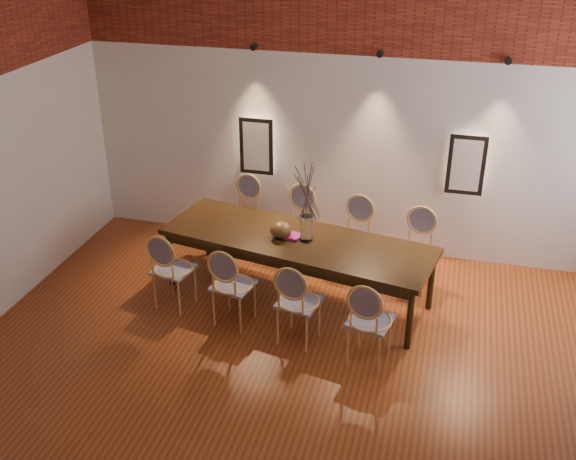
% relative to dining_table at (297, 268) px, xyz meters
% --- Properties ---
extents(floor, '(7.00, 7.00, 0.02)m').
position_rel_dining_table_xyz_m(floor, '(0.44, -2.12, -0.39)').
color(floor, brown).
rests_on(floor, ground).
extents(wall_back, '(7.00, 0.10, 4.00)m').
position_rel_dining_table_xyz_m(wall_back, '(0.44, 1.43, 1.62)').
color(wall_back, silver).
rests_on(wall_back, ground).
extents(niche_left, '(0.36, 0.06, 0.66)m').
position_rel_dining_table_xyz_m(niche_left, '(-0.86, 1.33, 0.93)').
color(niche_left, '#FFEAC6').
rests_on(niche_left, wall_back).
extents(niche_right, '(0.36, 0.06, 0.66)m').
position_rel_dining_table_xyz_m(niche_right, '(1.74, 1.33, 0.93)').
color(niche_right, '#FFEAC6').
rests_on(niche_right, wall_back).
extents(spot_fixture_left, '(0.08, 0.10, 0.08)m').
position_rel_dining_table_xyz_m(spot_fixture_left, '(-0.86, 1.30, 2.17)').
color(spot_fixture_left, black).
rests_on(spot_fixture_left, wall_back).
extents(spot_fixture_mid, '(0.08, 0.10, 0.08)m').
position_rel_dining_table_xyz_m(spot_fixture_mid, '(0.64, 1.30, 2.17)').
color(spot_fixture_mid, black).
rests_on(spot_fixture_mid, wall_back).
extents(spot_fixture_right, '(0.08, 0.10, 0.08)m').
position_rel_dining_table_xyz_m(spot_fixture_right, '(2.04, 1.30, 2.17)').
color(spot_fixture_right, black).
rests_on(spot_fixture_right, wall_back).
extents(dining_table, '(3.19, 1.55, 0.75)m').
position_rel_dining_table_xyz_m(dining_table, '(0.00, 0.00, 0.00)').
color(dining_table, '#311E0C').
rests_on(dining_table, floor).
extents(chair_near_a, '(0.52, 0.52, 0.94)m').
position_rel_dining_table_xyz_m(chair_near_a, '(-1.27, -0.54, 0.09)').
color(chair_near_a, tan).
rests_on(chair_near_a, floor).
extents(chair_near_b, '(0.52, 0.52, 0.94)m').
position_rel_dining_table_xyz_m(chair_near_b, '(-0.52, -0.68, 0.09)').
color(chair_near_b, tan).
rests_on(chair_near_b, floor).
extents(chair_near_c, '(0.52, 0.52, 0.94)m').
position_rel_dining_table_xyz_m(chair_near_c, '(0.23, -0.83, 0.09)').
color(chair_near_c, tan).
rests_on(chair_near_c, floor).
extents(chair_near_d, '(0.52, 0.52, 0.94)m').
position_rel_dining_table_xyz_m(chair_near_d, '(0.98, -0.98, 0.09)').
color(chair_near_d, tan).
rests_on(chair_near_d, floor).
extents(chair_far_a, '(0.52, 0.52, 0.94)m').
position_rel_dining_table_xyz_m(chair_far_a, '(-0.98, 0.98, 0.09)').
color(chair_far_a, tan).
rests_on(chair_far_a, floor).
extents(chair_far_b, '(0.52, 0.52, 0.94)m').
position_rel_dining_table_xyz_m(chair_far_b, '(-0.23, 0.83, 0.09)').
color(chair_far_b, tan).
rests_on(chair_far_b, floor).
extents(chair_far_c, '(0.52, 0.52, 0.94)m').
position_rel_dining_table_xyz_m(chair_far_c, '(0.52, 0.68, 0.09)').
color(chair_far_c, tan).
rests_on(chair_far_c, floor).
extents(chair_far_d, '(0.52, 0.52, 0.94)m').
position_rel_dining_table_xyz_m(chair_far_d, '(1.27, 0.54, 0.09)').
color(chair_far_d, tan).
rests_on(chair_far_d, floor).
extents(vase, '(0.14, 0.14, 0.30)m').
position_rel_dining_table_xyz_m(vase, '(0.11, -0.02, 0.53)').
color(vase, silver).
rests_on(vase, dining_table).
extents(dried_branches, '(0.50, 0.50, 0.70)m').
position_rel_dining_table_xyz_m(dried_branches, '(0.11, -0.02, 0.98)').
color(dried_branches, '#47382B').
rests_on(dried_branches, vase).
extents(bowl, '(0.24, 0.24, 0.18)m').
position_rel_dining_table_xyz_m(bowl, '(-0.18, -0.02, 0.46)').
color(bowl, brown).
rests_on(bowl, dining_table).
extents(book, '(0.29, 0.23, 0.03)m').
position_rel_dining_table_xyz_m(book, '(-0.09, 0.02, 0.39)').
color(book, '#93186D').
rests_on(book, dining_table).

